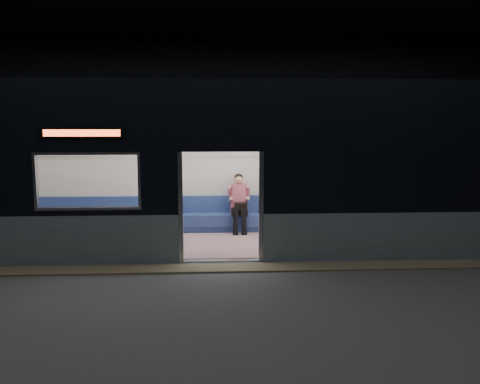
{
  "coord_description": "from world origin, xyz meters",
  "views": [
    {
      "loc": [
        -0.16,
        -8.17,
        2.55
      ],
      "look_at": [
        0.42,
        2.3,
        1.14
      ],
      "focal_mm": 38.0,
      "sensor_mm": 36.0,
      "label": 1
    }
  ],
  "objects": [
    {
      "name": "station_floor",
      "position": [
        0.0,
        0.0,
        -0.01
      ],
      "size": [
        24.0,
        14.0,
        0.01
      ],
      "primitive_type": "cube",
      "color": "#47494C",
      "rests_on": "ground"
    },
    {
      "name": "station_envelope",
      "position": [
        0.0,
        0.0,
        3.66
      ],
      "size": [
        24.0,
        14.0,
        5.0
      ],
      "color": "black",
      "rests_on": "station_floor"
    },
    {
      "name": "tactile_strip",
      "position": [
        0.0,
        0.55,
        0.01
      ],
      "size": [
        22.8,
        0.5,
        0.03
      ],
      "primitive_type": "cube",
      "color": "#8C7F59",
      "rests_on": "station_floor"
    },
    {
      "name": "metro_car",
      "position": [
        -0.0,
        2.54,
        1.85
      ],
      "size": [
        18.0,
        3.04,
        3.35
      ],
      "color": "#879AA1",
      "rests_on": "station_floor"
    },
    {
      "name": "passenger",
      "position": [
        0.46,
        3.55,
        0.79
      ],
      "size": [
        0.39,
        0.67,
        1.36
      ],
      "rotation": [
        0.0,
        0.0,
        0.03
      ],
      "color": "black",
      "rests_on": "metro_car"
    },
    {
      "name": "handbag",
      "position": [
        0.49,
        3.33,
        0.68
      ],
      "size": [
        0.32,
        0.29,
        0.14
      ],
      "primitive_type": "cube",
      "rotation": [
        0.0,
        0.0,
        -0.17
      ],
      "color": "black",
      "rests_on": "passenger"
    },
    {
      "name": "transit_map",
      "position": [
        4.42,
        3.85,
        1.48
      ],
      "size": [
        1.03,
        0.03,
        0.67
      ],
      "primitive_type": "cube",
      "color": "white",
      "rests_on": "metro_car"
    }
  ]
}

